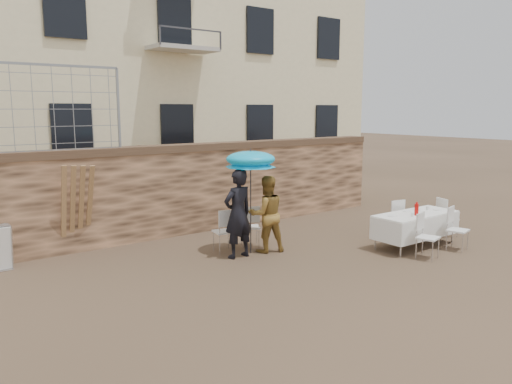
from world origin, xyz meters
TOP-DOWN VIEW (x-y plane):
  - ground at (0.00, 0.00)m, footprint 80.00×80.00m
  - stone_wall at (0.00, 5.00)m, footprint 13.00×0.50m
  - chain_link_fence at (-3.00, 5.00)m, footprint 3.20×0.06m
  - man_suit at (0.09, 2.41)m, footprint 0.72×0.50m
  - woman_dress at (0.84, 2.41)m, footprint 0.96×0.84m
  - umbrella at (0.49, 2.51)m, footprint 1.09×1.09m
  - couple_chair_left at (0.09, 2.96)m, footprint 0.55×0.55m
  - couple_chair_right at (0.79, 2.96)m, footprint 0.65×0.65m
  - banquet_table at (3.82, 0.73)m, footprint 2.10×0.85m
  - soda_bottle at (3.62, 0.58)m, footprint 0.09×0.09m
  - table_chair_front_left at (3.22, -0.02)m, footprint 0.59×0.59m
  - table_chair_front_right at (4.32, -0.02)m, footprint 0.58×0.58m
  - table_chair_back at (4.02, 1.53)m, footprint 0.57×0.57m
  - table_chair_side at (5.22, 0.83)m, footprint 0.61×0.61m
  - wood_planks at (-2.53, 4.61)m, footprint 0.70×0.20m

SIDE VIEW (x-z plane):
  - ground at x=0.00m, z-range 0.00..0.00m
  - couple_chair_left at x=0.09m, z-range 0.00..0.96m
  - couple_chair_right at x=0.79m, z-range 0.00..0.96m
  - table_chair_front_left at x=3.22m, z-range 0.00..0.96m
  - table_chair_front_right at x=4.32m, z-range 0.00..0.96m
  - table_chair_back at x=4.02m, z-range 0.00..0.96m
  - table_chair_side at x=5.22m, z-range 0.00..0.96m
  - banquet_table at x=3.82m, z-range 0.34..1.12m
  - woman_dress at x=0.84m, z-range 0.00..1.68m
  - soda_bottle at x=3.62m, z-range 0.77..1.04m
  - man_suit at x=0.09m, z-range 0.00..1.89m
  - wood_planks at x=-2.53m, z-range 0.00..2.00m
  - stone_wall at x=0.00m, z-range 0.00..2.20m
  - umbrella at x=0.49m, z-range 0.94..3.05m
  - chain_link_fence at x=-3.00m, z-range 2.20..4.00m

